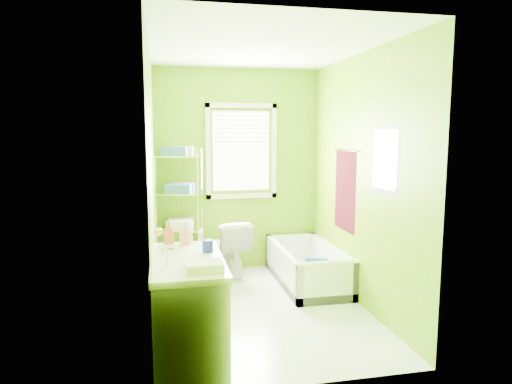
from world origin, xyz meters
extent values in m
plane|color=silver|center=(0.00, 0.00, 0.00)|extent=(2.90, 2.90, 0.00)
cube|color=#629307|center=(0.00, 1.45, 1.30)|extent=(2.10, 0.04, 2.60)
cube|color=#629307|center=(0.00, -1.45, 1.30)|extent=(2.10, 0.04, 2.60)
cube|color=#629307|center=(-1.05, 0.00, 1.30)|extent=(0.04, 2.90, 2.60)
cube|color=#629307|center=(1.05, 0.00, 1.30)|extent=(0.04, 2.90, 2.60)
cube|color=white|center=(0.00, 0.00, 2.60)|extent=(2.10, 2.90, 0.04)
cube|color=white|center=(0.05, 1.44, 1.55)|extent=(0.74, 0.01, 1.01)
cube|color=white|center=(0.05, 1.42, 0.97)|extent=(0.92, 0.05, 0.06)
cube|color=white|center=(0.05, 1.42, 2.13)|extent=(0.92, 0.05, 0.06)
cube|color=white|center=(-0.38, 1.42, 1.55)|extent=(0.06, 0.05, 1.22)
cube|color=white|center=(0.48, 1.42, 1.55)|extent=(0.06, 0.05, 1.22)
cube|color=white|center=(0.05, 1.42, 1.84)|extent=(0.72, 0.02, 0.50)
cube|color=white|center=(-1.04, -1.00, 1.00)|extent=(0.02, 0.80, 2.00)
sphere|color=gold|center=(-1.00, -0.67, 1.00)|extent=(0.07, 0.07, 0.07)
cube|color=#400714|center=(1.04, 0.35, 1.15)|extent=(0.02, 0.58, 0.90)
cylinder|color=silver|center=(1.02, 0.35, 1.60)|extent=(0.02, 0.62, 0.02)
cube|color=#CC5972|center=(1.04, -0.55, 1.55)|extent=(0.02, 0.54, 0.64)
cube|color=white|center=(1.03, -0.55, 1.55)|extent=(0.01, 0.44, 0.54)
cube|color=white|center=(0.71, 0.68, 0.05)|extent=(0.68, 1.46, 0.10)
cube|color=white|center=(0.40, 0.68, 0.22)|extent=(0.07, 1.46, 0.44)
cube|color=white|center=(1.02, 0.68, 0.22)|extent=(0.07, 1.46, 0.44)
cube|color=white|center=(0.71, -0.02, 0.22)|extent=(0.68, 0.07, 0.44)
cube|color=white|center=(0.71, 1.37, 0.22)|extent=(0.68, 0.07, 0.44)
cylinder|color=white|center=(0.71, -0.02, 0.44)|extent=(0.68, 0.07, 0.07)
cylinder|color=blue|center=(0.71, 0.30, 0.13)|extent=(0.37, 0.37, 0.06)
cylinder|color=#D4EB18|center=(0.71, 0.30, 0.19)|extent=(0.34, 0.34, 0.05)
cube|color=blue|center=(0.75, 0.43, 0.25)|extent=(0.26, 0.11, 0.24)
imported|color=white|center=(-0.16, 1.12, 0.36)|extent=(0.51, 0.76, 0.72)
cube|color=white|center=(-0.78, -0.87, 0.39)|extent=(0.53, 1.06, 0.77)
cube|color=white|center=(-0.78, -0.87, 0.80)|extent=(0.56, 1.09, 0.05)
ellipsoid|color=white|center=(-0.76, -1.01, 0.79)|extent=(0.37, 0.48, 0.13)
cylinder|color=silver|center=(-0.94, -1.01, 0.89)|extent=(0.03, 0.03, 0.16)
cylinder|color=silver|center=(-0.94, -1.01, 0.96)|extent=(0.12, 0.02, 0.02)
imported|color=#C54A39|center=(-0.92, -0.54, 0.94)|extent=(0.11, 0.11, 0.24)
imported|color=pink|center=(-0.77, -0.41, 0.92)|extent=(0.12, 0.12, 0.20)
cylinder|color=#181EA1|center=(-0.61, -0.71, 0.87)|extent=(0.09, 0.09, 0.10)
cube|color=silver|center=(-0.68, -1.22, 0.86)|extent=(0.26, 0.21, 0.07)
cylinder|color=silver|center=(-1.05, 1.17, 0.80)|extent=(0.02, 0.02, 1.60)
cylinder|color=silver|center=(-0.98, 1.47, 0.80)|extent=(0.02, 0.02, 1.60)
cylinder|color=silver|center=(-0.55, 1.06, 0.80)|extent=(0.02, 0.02, 1.60)
cylinder|color=silver|center=(-0.48, 1.36, 0.80)|extent=(0.02, 0.02, 1.60)
cube|color=silver|center=(-0.76, 1.26, 0.15)|extent=(0.59, 0.44, 0.02)
cube|color=silver|center=(-0.76, 1.26, 0.60)|extent=(0.59, 0.44, 0.02)
cube|color=silver|center=(-0.76, 1.26, 1.05)|extent=(0.59, 0.44, 0.02)
cube|color=silver|center=(-0.76, 1.26, 1.50)|extent=(0.59, 0.44, 0.02)
cube|color=#315BB1|center=(-0.81, 1.17, 1.57)|extent=(0.34, 0.26, 0.11)
cube|color=#F4E295|center=(-0.71, 1.38, 1.57)|extent=(0.34, 0.26, 0.11)
cube|color=#315BB1|center=(-0.77, 1.16, 1.12)|extent=(0.34, 0.26, 0.11)
cube|color=pink|center=(-0.71, 1.38, 1.12)|extent=(0.34, 0.26, 0.11)
cube|color=silver|center=(-0.76, 1.18, 0.67)|extent=(0.34, 0.26, 0.11)
cube|color=pink|center=(-0.74, 1.39, 0.67)|extent=(0.34, 0.26, 0.11)
cube|color=pink|center=(-0.50, 1.20, 0.34)|extent=(0.09, 0.28, 0.50)
camera|label=1|loc=(-0.96, -4.38, 1.82)|focal=32.00mm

